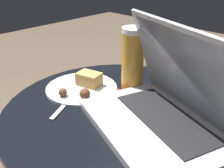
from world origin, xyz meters
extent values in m
cylinder|color=black|center=(0.00, 0.00, 0.56)|extent=(0.64, 0.64, 0.02)
cube|color=#B7332D|center=(-0.14, 0.02, 0.57)|extent=(0.18, 0.13, 0.00)
cube|color=#B2B2B7|center=(0.12, -0.01, 0.58)|extent=(0.42, 0.35, 0.02)
cube|color=black|center=(0.13, 0.02, 0.59)|extent=(0.30, 0.21, 0.00)
cube|color=#B2B2B7|center=(0.14, 0.07, 0.71)|extent=(0.37, 0.21, 0.23)
cube|color=silver|center=(0.14, 0.06, 0.70)|extent=(0.34, 0.18, 0.21)
cylinder|color=gold|center=(-0.06, 0.12, 0.66)|extent=(0.07, 0.07, 0.18)
cylinder|color=white|center=(-0.06, 0.12, 0.76)|extent=(0.07, 0.07, 0.02)
cylinder|color=silver|center=(-0.16, 0.00, 0.58)|extent=(0.22, 0.22, 0.01)
cube|color=tan|center=(-0.16, 0.03, 0.60)|extent=(0.08, 0.07, 0.04)
sphere|color=brown|center=(-0.16, -0.07, 0.59)|extent=(0.02, 0.02, 0.02)
sphere|color=brown|center=(-0.10, -0.04, 0.60)|extent=(0.03, 0.03, 0.03)
cube|color=#B2B2B7|center=(-0.11, -0.11, 0.57)|extent=(0.07, 0.12, 0.00)
cube|color=#B2B2B7|center=(-0.15, -0.03, 0.57)|extent=(0.05, 0.06, 0.00)
camera|label=1|loc=(0.41, -0.45, 0.95)|focal=42.00mm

